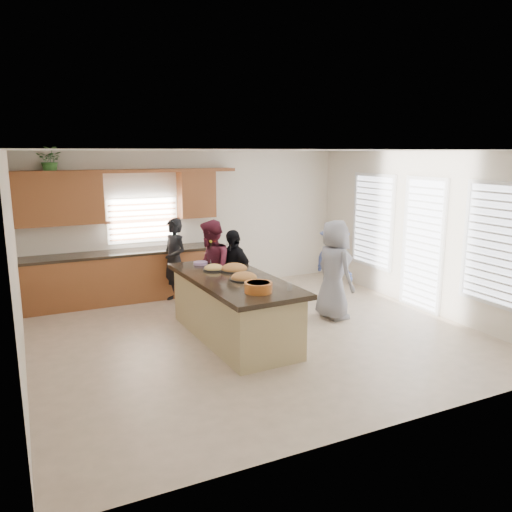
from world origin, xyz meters
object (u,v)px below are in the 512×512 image
island (234,309)px  woman_right_back (334,262)px  salad_bowl (258,287)px  woman_left_back (175,260)px  woman_left_mid (211,270)px  woman_left_front (233,273)px  woman_right_front (334,270)px

island → woman_right_back: size_ratio=1.85×
salad_bowl → island: bearing=89.3°
island → woman_left_back: 2.29m
woman_left_back → island: bearing=-14.5°
woman_left_mid → woman_left_front: size_ratio=1.12×
woman_right_back → woman_right_front: size_ratio=0.88×
woman_left_back → woman_left_front: size_ratio=1.06×
island → woman_right_front: 1.94m
woman_right_back → woman_right_front: (-0.57, -0.86, 0.10)m
woman_right_front → salad_bowl: bearing=115.9°
woman_left_mid → woman_right_front: size_ratio=1.00×
woman_left_mid → woman_right_front: bearing=83.6°
salad_bowl → woman_left_back: woman_left_back is taller
salad_bowl → woman_left_back: 3.15m
salad_bowl → woman_left_back: bearing=94.2°
woman_left_front → salad_bowl: bearing=-33.6°
island → salad_bowl: size_ratio=7.36×
island → woman_right_front: bearing=1.8°
woman_left_back → woman_right_front: woman_right_front is taller
woman_left_front → woman_right_front: bearing=38.1°
salad_bowl → woman_left_mid: size_ratio=0.22×
woman_left_front → woman_right_front: 1.72m
salad_bowl → woman_right_back: (2.48, 1.87, -0.28)m
woman_left_front → woman_right_back: woman_left_front is taller
island → woman_left_mid: size_ratio=1.64×
island → woman_right_back: bearing=19.6°
island → woman_left_front: 1.15m
woman_left_mid → woman_right_back: woman_left_mid is taller
woman_left_mid → woman_left_front: woman_left_mid is taller
island → salad_bowl: bearing=-93.0°
island → salad_bowl: 1.05m
woman_right_back → woman_right_front: bearing=141.1°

